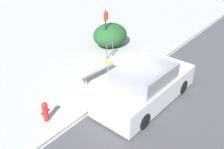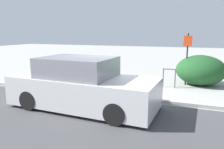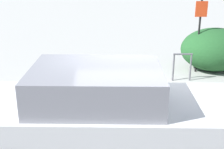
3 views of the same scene
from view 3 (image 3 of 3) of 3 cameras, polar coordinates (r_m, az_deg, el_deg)
ground_plane at (r=7.04m, az=3.25°, el=-7.77°), size 60.00×60.00×0.00m
curb at (r=7.01m, az=3.26°, el=-7.30°), size 60.00×0.20×0.13m
bench at (r=8.07m, az=-0.69°, el=-0.28°), size 2.04×0.48×0.55m
bike_rack at (r=9.22m, az=12.72°, el=1.87°), size 0.55×0.05×0.83m
sign_post at (r=9.91m, az=15.68°, el=8.11°), size 0.36×0.08×2.30m
shrub_hedge at (r=10.43m, az=18.26°, el=4.39°), size 2.14×1.83×1.35m
parked_car_near at (r=5.52m, az=-1.32°, el=-7.60°), size 4.65×2.02×1.59m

